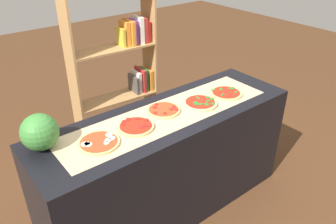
% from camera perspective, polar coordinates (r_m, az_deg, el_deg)
% --- Properties ---
extents(ground_plane, '(12.00, 12.00, 0.00)m').
position_cam_1_polar(ground_plane, '(2.94, -0.00, -15.59)').
color(ground_plane, '#4C2D19').
extents(counter, '(2.00, 0.62, 0.89)m').
position_cam_1_polar(counter, '(2.64, -0.00, -8.79)').
color(counter, black).
rests_on(counter, ground_plane).
extents(parchment_paper, '(1.65, 0.41, 0.00)m').
position_cam_1_polar(parchment_paper, '(2.39, -0.00, -0.40)').
color(parchment_paper, tan).
rests_on(parchment_paper, counter).
extents(pizza_mozzarella_0, '(0.26, 0.26, 0.02)m').
position_cam_1_polar(pizza_mozzarella_0, '(2.12, -11.68, -5.11)').
color(pizza_mozzarella_0, '#DBB26B').
rests_on(pizza_mozzarella_0, parchment_paper).
extents(pizza_pepperoni_1, '(0.24, 0.24, 0.02)m').
position_cam_1_polar(pizza_pepperoni_1, '(2.24, -5.49, -2.47)').
color(pizza_pepperoni_1, '#DBB26B').
rests_on(pizza_pepperoni_1, parchment_paper).
extents(pizza_pepperoni_2, '(0.24, 0.24, 0.02)m').
position_cam_1_polar(pizza_pepperoni_2, '(2.42, -0.76, 0.32)').
color(pizza_pepperoni_2, '#DBB26B').
rests_on(pizza_pepperoni_2, parchment_paper).
extents(pizza_spinach_3, '(0.26, 0.26, 0.03)m').
position_cam_1_polar(pizza_spinach_3, '(2.52, 5.51, 1.54)').
color(pizza_spinach_3, '#E5C17F').
rests_on(pizza_spinach_3, parchment_paper).
extents(pizza_spinach_4, '(0.26, 0.26, 0.02)m').
position_cam_1_polar(pizza_spinach_4, '(2.71, 9.85, 3.20)').
color(pizza_spinach_4, '#DBB26B').
rests_on(pizza_spinach_4, parchment_paper).
extents(watermelon, '(0.23, 0.23, 0.23)m').
position_cam_1_polar(watermelon, '(2.13, -20.99, -3.22)').
color(watermelon, '#387A33').
rests_on(watermelon, counter).
extents(bookshelf, '(0.86, 0.31, 1.57)m').
position_cam_1_polar(bookshelf, '(3.38, -7.49, 6.87)').
color(bookshelf, '#A87A47').
rests_on(bookshelf, ground_plane).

